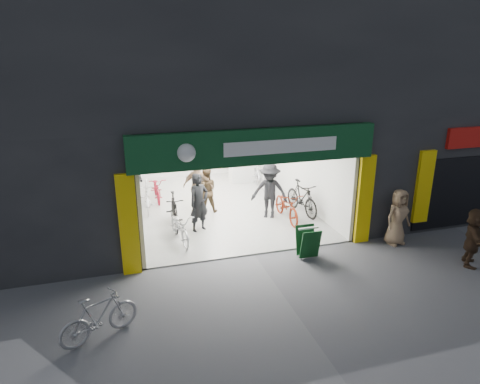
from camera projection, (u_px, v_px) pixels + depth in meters
name	position (u px, v px, depth m)	size (l,w,h in m)	color
ground	(254.00, 255.00, 11.69)	(60.00, 60.00, 0.00)	#56565B
building	(236.00, 80.00, 15.09)	(17.00, 10.27, 8.00)	#232326
bike_left_front	(180.00, 227.00, 12.40)	(0.60, 1.71, 0.90)	#B1B1B6
bike_left_midfront	(174.00, 211.00, 13.36)	(0.51, 1.81, 1.08)	black
bike_left_midback	(157.00, 188.00, 15.75)	(0.61, 1.75, 0.92)	maroon
bike_left_back	(147.00, 196.00, 14.69)	(0.50, 1.77, 1.07)	#B5B5BA
bike_right_front	(302.00, 198.00, 14.43)	(0.54, 1.90, 1.14)	black
bike_right_mid	(287.00, 206.00, 13.92)	(0.66, 1.90, 1.00)	maroon
bike_right_back	(260.00, 175.00, 16.95)	(0.55, 1.95, 1.17)	#B1B1B6
parked_bike	(99.00, 317.00, 8.21)	(0.45, 1.59, 0.96)	#A4A4A9
customer_a	(199.00, 203.00, 12.93)	(0.67, 0.44, 1.84)	black
customer_b	(206.00, 191.00, 14.47)	(0.77, 0.60, 1.58)	#3C2D1B
customer_c	(270.00, 191.00, 13.95)	(1.20, 0.69, 1.86)	black
customer_d	(198.00, 187.00, 14.41)	(1.08, 0.45, 1.85)	#896A4F
pedestrian_near	(398.00, 217.00, 12.13)	(0.80, 0.52, 1.65)	#927355
pedestrian_far	(474.00, 237.00, 10.94)	(1.45, 0.46, 1.56)	#3A271A
sandwich_board	(308.00, 241.00, 11.45)	(0.57, 0.57, 0.84)	#0E3B18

